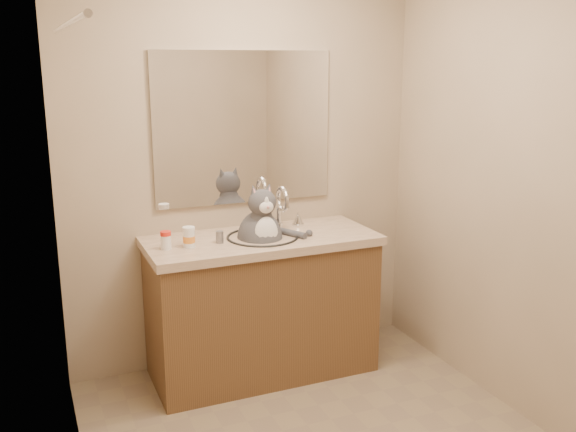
% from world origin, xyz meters
% --- Properties ---
extents(room, '(2.22, 2.52, 2.42)m').
position_xyz_m(room, '(0.00, 0.00, 1.20)').
color(room, '#7B6A55').
rests_on(room, ground).
extents(vanity, '(1.34, 0.59, 1.12)m').
position_xyz_m(vanity, '(0.00, 0.96, 0.44)').
color(vanity, brown).
rests_on(vanity, ground).
extents(mirror, '(1.10, 0.02, 0.90)m').
position_xyz_m(mirror, '(0.00, 1.24, 1.45)').
color(mirror, white).
rests_on(mirror, room).
extents(shower_curtain, '(0.02, 1.30, 1.93)m').
position_xyz_m(shower_curtain, '(-1.05, 0.10, 1.03)').
color(shower_curtain, beige).
rests_on(shower_curtain, ground).
extents(cat, '(0.38, 0.30, 0.53)m').
position_xyz_m(cat, '(-0.01, 0.94, 0.86)').
color(cat, '#4C4B51').
rests_on(cat, vanity).
extents(pill_bottle_redcap, '(0.08, 0.08, 0.10)m').
position_xyz_m(pill_bottle_redcap, '(-0.56, 0.93, 0.90)').
color(pill_bottle_redcap, white).
rests_on(pill_bottle_redcap, vanity).
extents(pill_bottle_orange, '(0.09, 0.09, 0.11)m').
position_xyz_m(pill_bottle_orange, '(-0.44, 0.92, 0.90)').
color(pill_bottle_orange, white).
rests_on(pill_bottle_orange, vanity).
extents(grey_canister, '(0.05, 0.05, 0.07)m').
position_xyz_m(grey_canister, '(-0.26, 0.93, 0.88)').
color(grey_canister, slate).
rests_on(grey_canister, vanity).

